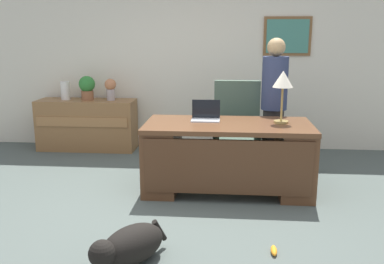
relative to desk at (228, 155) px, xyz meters
The scene contains 13 objects.
ground_plane 0.92m from the desk, 128.74° to the right, with size 12.00×12.00×0.00m, color #4C5651.
back_wall 2.23m from the desk, 104.38° to the left, with size 7.00×0.16×2.70m.
desk is the anchor object (origin of this frame).
credenza 2.68m from the desk, 143.00° to the left, with size 1.46×0.50×0.76m.
armchair 0.90m from the desk, 82.70° to the left, with size 0.60×0.59×1.13m.
person_standing 1.05m from the desk, 53.49° to the left, with size 0.32×0.32×1.68m.
dog_lying 1.82m from the desk, 114.18° to the right, with size 0.58×0.63×0.30m.
laptop 0.52m from the desk, 144.22° to the left, with size 0.32×0.22×0.22m.
desk_lamp 0.99m from the desk, ahead, with size 0.22×0.22×0.57m.
vase_with_flowers 2.44m from the desk, 137.37° to the left, with size 0.17×0.17×0.32m.
vase_empty 2.97m from the desk, 146.61° to the left, with size 0.13×0.13×0.28m, color silver.
potted_plant 2.71m from the desk, 142.59° to the left, with size 0.24×0.24×0.36m.
dog_toy_bone 1.49m from the desk, 74.52° to the right, with size 0.16×0.05×0.05m, color orange.
Camera 1 is at (0.50, -3.90, 1.73)m, focal length 39.60 mm.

